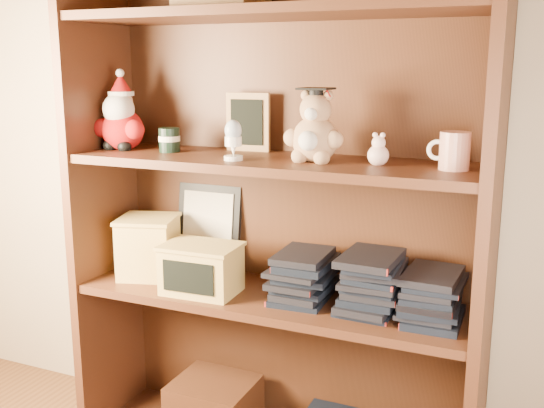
{
  "coord_description": "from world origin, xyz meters",
  "views": [
    {
      "loc": [
        0.62,
        -0.3,
        1.2
      ],
      "look_at": [
        -0.09,
        1.3,
        0.82
      ],
      "focal_mm": 42.0,
      "sensor_mm": 36.0,
      "label": 1
    }
  ],
  "objects_px": {
    "bookcase": "(278,214)",
    "teacher_mug": "(454,151)",
    "grad_teddy_bear": "(315,133)",
    "treats_box": "(148,246)"
  },
  "relations": [
    {
      "from": "grad_teddy_bear",
      "to": "treats_box",
      "type": "xyz_separation_m",
      "value": [
        -0.55,
        0.01,
        -0.38
      ]
    },
    {
      "from": "grad_teddy_bear",
      "to": "teacher_mug",
      "type": "bearing_deg",
      "value": 0.97
    },
    {
      "from": "bookcase",
      "to": "grad_teddy_bear",
      "type": "height_order",
      "value": "bookcase"
    },
    {
      "from": "teacher_mug",
      "to": "treats_box",
      "type": "xyz_separation_m",
      "value": [
        -0.91,
        -0.0,
        -0.35
      ]
    },
    {
      "from": "bookcase",
      "to": "grad_teddy_bear",
      "type": "relative_size",
      "value": 7.93
    },
    {
      "from": "grad_teddy_bear",
      "to": "teacher_mug",
      "type": "distance_m",
      "value": 0.36
    },
    {
      "from": "bookcase",
      "to": "teacher_mug",
      "type": "xyz_separation_m",
      "value": [
        0.49,
        -0.05,
        0.22
      ]
    },
    {
      "from": "teacher_mug",
      "to": "bookcase",
      "type": "bearing_deg",
      "value": 174.12
    },
    {
      "from": "bookcase",
      "to": "grad_teddy_bear",
      "type": "bearing_deg",
      "value": -23.66
    },
    {
      "from": "bookcase",
      "to": "teacher_mug",
      "type": "relative_size",
      "value": 15.07
    }
  ]
}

